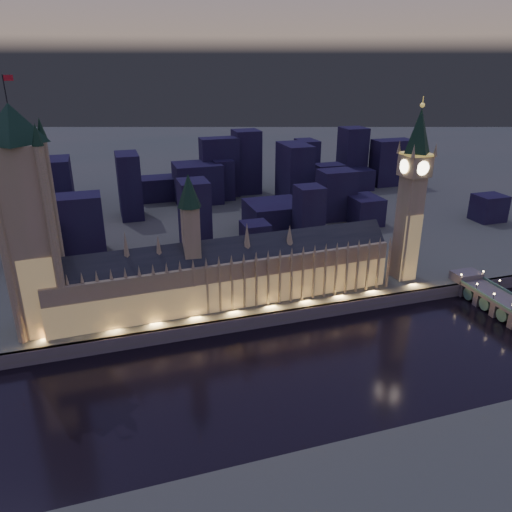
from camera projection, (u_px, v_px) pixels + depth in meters
name	position (u px, v px, depth m)	size (l,w,h in m)	color
ground_plane	(280.00, 368.00, 246.17)	(2000.00, 2000.00, 0.00)	black
north_bank	(153.00, 161.00, 703.94)	(2000.00, 960.00, 8.00)	#424B3B
embankment_wall	(255.00, 322.00, 280.88)	(2000.00, 2.50, 8.00)	brown
palace_of_westminster	(226.00, 274.00, 287.67)	(202.00, 27.50, 78.00)	olive
victoria_tower	(27.00, 214.00, 243.17)	(31.68, 31.68, 127.73)	olive
elizabeth_tower	(413.00, 182.00, 304.22)	(18.00, 18.00, 113.64)	olive
city_backdrop	(220.00, 185.00, 461.11)	(449.78, 215.63, 88.34)	black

